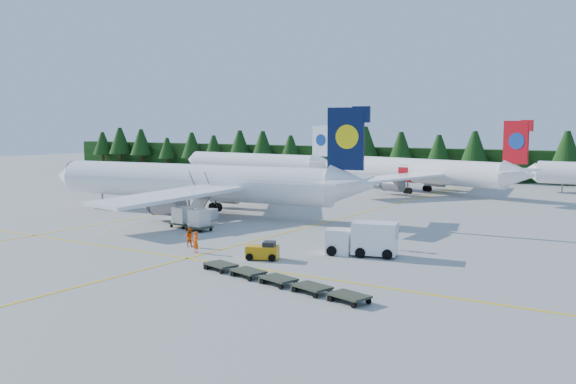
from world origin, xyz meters
The scene contains 16 objects.
ground centered at (0.00, 0.00, 0.00)m, with size 320.00×320.00×0.00m, color #A1A19C.
taxi_stripe_a centered at (-14.00, 20.00, 0.01)m, with size 0.25×120.00×0.01m, color yellow.
taxi_stripe_b centered at (6.00, 20.00, 0.01)m, with size 0.25×120.00×0.01m, color yellow.
taxi_stripe_cross centered at (0.00, -6.00, 0.01)m, with size 80.00×0.25×0.01m, color yellow.
treeline_hedge centered at (0.00, 82.00, 3.00)m, with size 220.00×4.00×6.00m, color black.
airliner_navy centered at (-12.19, 14.37, 3.82)m, with size 43.57×35.65×12.69m.
airliner_red centered at (0.87, 53.08, 3.43)m, with size 38.40×31.19×11.40m.
airliner_far_left centered at (-36.61, 60.35, 3.33)m, with size 36.53×5.98×10.62m.
airstairs centered at (-7.98, 11.36, 0.91)m, with size 5.08×6.90×4.19m.
service_truck centered at (17.43, 2.85, 1.39)m, with size 6.18×3.57×2.82m.
baggage_tug centered at (11.42, -2.92, 0.68)m, with size 2.91×2.28×1.38m.
dolly_train centered at (17.08, -9.21, 0.46)m, with size 14.88×4.76×0.14m.
uld_pair centered at (-3.53, 5.30, 1.23)m, with size 5.49×2.83×1.83m.
crew_a centered at (5.02, -3.80, 0.91)m, with size 0.67×0.44×1.83m, color #FF4A05.
crew_b centered at (2.76, -2.05, 0.86)m, with size 0.84×0.65×1.72m, color #EC4E04.
crew_c centered at (18.93, 6.50, 0.91)m, with size 0.75×0.51×1.82m, color #E83E04.
Camera 1 is at (40.67, -44.77, 10.87)m, focal length 40.00 mm.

